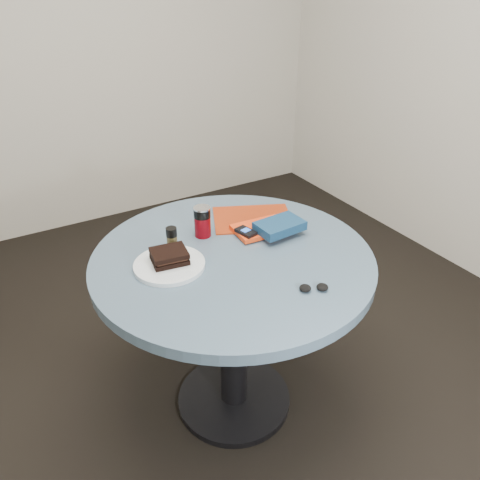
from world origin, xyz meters
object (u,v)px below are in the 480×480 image
soda_can (202,222)px  red_book (261,228)px  pepper_grinder (172,239)px  plate (169,265)px  mp3_player (246,232)px  novel (280,226)px  headphones (314,288)px  sandwich (169,256)px  table (233,291)px  magazine (253,219)px

soda_can → red_book: soda_can is taller
red_book → pepper_grinder: bearing=176.0°
plate → mp3_player: (0.32, 0.03, 0.02)m
plate → soda_can: soda_can is taller
novel → headphones: 0.36m
mp3_player → novel: bearing=-19.1°
sandwich → headphones: size_ratio=1.32×
novel → mp3_player: (-0.12, 0.04, -0.01)m
soda_can → table: bearing=-80.0°
soda_can → magazine: size_ratio=0.38×
sandwich → pepper_grinder: size_ratio=1.47×
soda_can → magazine: (0.23, 0.02, -0.06)m
plate → novel: size_ratio=1.38×
sandwich → magazine: sandwich is taller
soda_can → novel: 0.29m
sandwich → novel: same height
plate → sandwich: (0.01, 0.01, 0.03)m
mp3_player → headphones: 0.39m
table → pepper_grinder: bearing=141.4°
plate → magazine: plate is taller
sandwich → novel: (0.44, -0.02, 0.00)m
table → magazine: size_ratio=3.22×
sandwich → headphones: bearing=-47.4°
soda_can → pepper_grinder: soda_can is taller
pepper_grinder → red_book: (0.34, -0.05, -0.03)m
novel → headphones: (-0.11, -0.34, -0.03)m
novel → plate: bearing=175.0°
table → red_book: 0.26m
sandwich → headphones: (0.33, -0.36, -0.03)m
magazine → mp3_player: 0.16m
soda_can → plate: bearing=-145.0°
soda_can → headphones: (0.15, -0.49, -0.05)m
plate → novel: 0.45m
table → novel: 0.30m
soda_can → novel: bearing=-29.9°
table → plate: size_ratio=4.13×
soda_can → red_book: size_ratio=0.58×
pepper_grinder → novel: pepper_grinder is taller
magazine → red_book: (-0.03, -0.10, 0.01)m
table → magazine: (0.20, 0.19, 0.17)m
sandwich → red_book: sandwich is taller
magazine → plate: bearing=-135.9°
magazine → headphones: bearing=-75.4°
magazine → red_book: red_book is taller
sandwich → pepper_grinder: 0.10m
red_book → headphones: size_ratio=2.04×
red_book → mp3_player: bearing=-164.3°
magazine → sandwich: bearing=-136.8°
soda_can → mp3_player: 0.17m
table → soda_can: 0.28m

